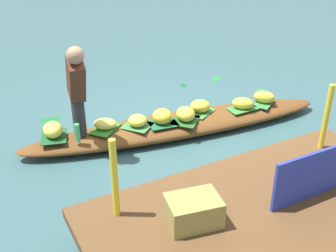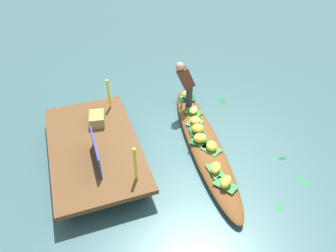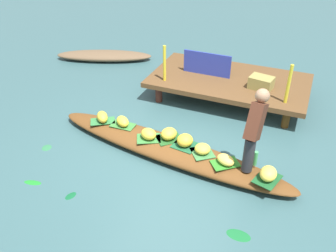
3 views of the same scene
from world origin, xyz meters
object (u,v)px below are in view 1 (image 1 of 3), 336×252
object	(u,v)px
banana_bunch_3	(162,116)
banana_bunch_0	(200,106)
banana_bunch_1	(264,97)
banana_bunch_6	(186,114)
banana_bunch_7	(243,103)
banana_bunch_2	(105,124)
vendor_person	(77,86)
banana_bunch_4	(138,121)
water_bottle	(77,133)
banana_bunch_5	(53,130)
market_banner	(318,173)
vendor_boat	(180,125)
produce_crate	(193,211)

from	to	relation	value
banana_bunch_3	banana_bunch_0	bearing A→B (deg)	-175.37
banana_bunch_1	banana_bunch_6	world-z (taller)	banana_bunch_6
banana_bunch_7	banana_bunch_2	bearing A→B (deg)	-10.10
banana_bunch_1	vendor_person	distance (m)	2.76
banana_bunch_4	banana_bunch_6	size ratio (longest dim) A/B	0.88
banana_bunch_3	water_bottle	world-z (taller)	water_bottle
banana_bunch_3	banana_bunch_5	distance (m)	1.41
banana_bunch_4	market_banner	bearing A→B (deg)	106.55
vendor_boat	banana_bunch_1	distance (m)	1.35
banana_bunch_6	produce_crate	bearing A→B (deg)	61.23
banana_bunch_3	produce_crate	size ratio (longest dim) A/B	0.61
banana_bunch_7	market_banner	world-z (taller)	market_banner
banana_bunch_6	water_bottle	xyz separation A→B (m)	(1.45, -0.13, 0.02)
vendor_boat	banana_bunch_4	xyz separation A→B (m)	(0.61, -0.04, 0.19)
banana_bunch_1	banana_bunch_3	world-z (taller)	banana_bunch_3
banana_bunch_7	market_banner	size ratio (longest dim) A/B	0.30
banana_bunch_1	banana_bunch_4	world-z (taller)	banana_bunch_1
banana_bunch_4	water_bottle	xyz separation A→B (m)	(0.81, 0.02, 0.04)
banana_bunch_1	banana_bunch_3	distance (m)	1.62
banana_bunch_2	produce_crate	xyz separation A→B (m)	(0.07, 2.30, 0.26)
banana_bunch_7	vendor_person	world-z (taller)	vendor_person
water_bottle	vendor_person	bearing A→B (deg)	-137.77
banana_bunch_4	water_bottle	world-z (taller)	water_bottle
vendor_person	banana_bunch_2	bearing A→B (deg)	-166.18
banana_bunch_2	market_banner	distance (m)	2.76
banana_bunch_1	banana_bunch_6	xyz separation A→B (m)	(1.30, -0.04, 0.01)
vendor_boat	banana_bunch_7	xyz separation A→B (m)	(-0.93, 0.18, 0.20)
banana_bunch_5	vendor_person	distance (m)	0.69
banana_bunch_4	banana_bunch_3	bearing A→B (deg)	166.09
banana_bunch_3	market_banner	bearing A→B (deg)	99.47
banana_bunch_3	produce_crate	distance (m)	2.25
banana_bunch_4	banana_bunch_7	world-z (taller)	banana_bunch_7
banana_bunch_0	vendor_boat	bearing A→B (deg)	1.69
banana_bunch_1	banana_bunch_0	bearing A→B (deg)	-9.97
banana_bunch_4	water_bottle	bearing A→B (deg)	1.71
market_banner	vendor_boat	bearing A→B (deg)	-87.24
banana_bunch_3	banana_bunch_6	world-z (taller)	banana_bunch_3
vendor_boat	vendor_person	bearing A→B (deg)	4.18
banana_bunch_1	water_bottle	xyz separation A→B (m)	(2.75, -0.18, 0.03)
banana_bunch_4	vendor_person	xyz separation A→B (m)	(0.74, -0.04, 0.61)
vendor_person	produce_crate	size ratio (longest dim) A/B	2.77
banana_bunch_2	banana_bunch_6	world-z (taller)	banana_bunch_6
banana_bunch_5	banana_bunch_7	distance (m)	2.63
banana_bunch_2	banana_bunch_5	distance (m)	0.66
vendor_boat	banana_bunch_1	world-z (taller)	banana_bunch_1
banana_bunch_5	banana_bunch_4	bearing A→B (deg)	167.56
banana_bunch_6	water_bottle	size ratio (longest dim) A/B	1.19
banana_bunch_0	banana_bunch_7	world-z (taller)	banana_bunch_0
market_banner	vendor_person	bearing A→B (deg)	-58.59
banana_bunch_3	vendor_person	size ratio (longest dim) A/B	0.22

